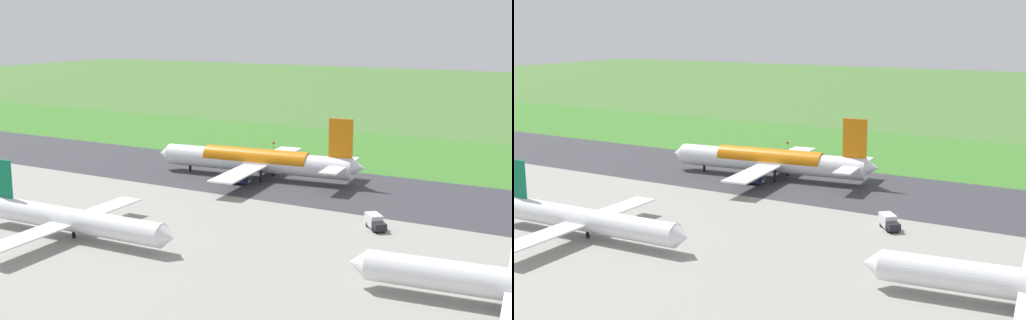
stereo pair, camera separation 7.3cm
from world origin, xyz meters
TOP-DOWN VIEW (x-y plane):
  - ground_plane at (0.00, 0.00)m, footprint 800.00×800.00m
  - runway_asphalt at (0.00, 0.00)m, footprint 600.00×35.69m
  - apron_concrete at (0.00, 48.61)m, footprint 440.00×110.00m
  - grass_verge_foreground at (0.00, -37.60)m, footprint 600.00×80.00m
  - airliner_main at (-0.59, -0.04)m, footprint 54.14×44.39m
  - airliner_parked_mid at (5.12, 56.07)m, footprint 42.86×35.01m
  - service_truck_baggage at (-39.42, 24.77)m, footprint 5.47×5.88m
  - no_stopping_sign at (13.60, -35.02)m, footprint 0.60×0.10m
  - traffic_cone_orange at (19.73, -40.40)m, footprint 0.40×0.40m

SIDE VIEW (x-z plane):
  - ground_plane at x=0.00m, z-range 0.00..0.00m
  - grass_verge_foreground at x=0.00m, z-range 0.00..0.04m
  - apron_concrete at x=0.00m, z-range 0.00..0.05m
  - runway_asphalt at x=0.00m, z-range 0.00..0.06m
  - traffic_cone_orange at x=19.73m, z-range 0.00..0.55m
  - no_stopping_sign at x=13.60m, z-range 0.23..2.56m
  - service_truck_baggage at x=-39.42m, z-range 0.08..2.73m
  - airliner_parked_mid at x=5.12m, z-range -2.84..9.68m
  - airliner_main at x=-0.59m, z-range -3.59..12.29m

